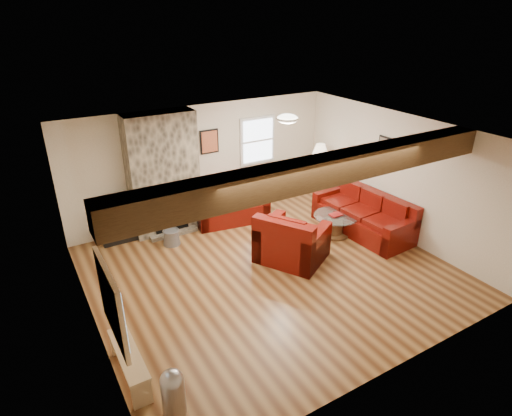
{
  "coord_description": "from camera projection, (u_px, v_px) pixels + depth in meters",
  "views": [
    {
      "loc": [
        -3.52,
        -5.44,
        4.28
      ],
      "look_at": [
        -0.06,
        0.4,
        1.11
      ],
      "focal_mm": 30.0,
      "sensor_mm": 36.0,
      "label": 1
    }
  ],
  "objects": [
    {
      "name": "loveseat",
      "position": [
        230.0,
        202.0,
        9.4
      ],
      "size": [
        1.7,
        1.14,
        0.83
      ],
      "primitive_type": null,
      "rotation": [
        0.0,
        0.0,
        -0.16
      ],
      "color": "#4E0B05",
      "rests_on": "floor"
    },
    {
      "name": "artwork_back",
      "position": [
        210.0,
        142.0,
        9.14
      ],
      "size": [
        0.42,
        0.06,
        0.52
      ],
      "primitive_type": null,
      "color": "black",
      "rests_on": "room"
    },
    {
      "name": "artwork_right",
      "position": [
        388.0,
        148.0,
        8.54
      ],
      "size": [
        0.06,
        0.55,
        0.42
      ],
      "primitive_type": null,
      "color": "black",
      "rests_on": "room"
    },
    {
      "name": "floor_lamp",
      "position": [
        320.0,
        154.0,
        9.69
      ],
      "size": [
        0.39,
        0.39,
        1.52
      ],
      "color": "tan",
      "rests_on": "floor"
    },
    {
      "name": "sofa_three",
      "position": [
        363.0,
        213.0,
        8.9
      ],
      "size": [
        1.03,
        2.22,
        0.84
      ],
      "primitive_type": null,
      "rotation": [
        0.0,
        0.0,
        -1.52
      ],
      "color": "#4E0B05",
      "rests_on": "floor"
    },
    {
      "name": "pedal_bin",
      "position": [
        173.0,
        394.0,
        4.81
      ],
      "size": [
        0.33,
        0.33,
        0.68
      ],
      "primitive_type": null,
      "rotation": [
        0.0,
        0.0,
        0.22
      ],
      "color": "#98989C",
      "rests_on": "floor"
    },
    {
      "name": "pine_bench",
      "position": [
        130.0,
        365.0,
        5.38
      ],
      "size": [
        0.25,
        1.09,
        0.41
      ],
      "primitive_type": null,
      "color": "tan",
      "rests_on": "floor"
    },
    {
      "name": "chimney_breast",
      "position": [
        163.0,
        175.0,
        8.64
      ],
      "size": [
        1.4,
        0.67,
        2.5
      ],
      "color": "#353029",
      "rests_on": "floor"
    },
    {
      "name": "coffee_table",
      "position": [
        335.0,
        225.0,
        8.84
      ],
      "size": [
        0.9,
        0.9,
        0.47
      ],
      "color": "#4D2C18",
      "rests_on": "floor"
    },
    {
      "name": "armchair_red",
      "position": [
        292.0,
        236.0,
        7.89
      ],
      "size": [
        1.46,
        1.52,
        0.94
      ],
      "primitive_type": null,
      "rotation": [
        0.0,
        0.0,
        2.1
      ],
      "color": "#4E0B05",
      "rests_on": "floor"
    },
    {
      "name": "oak_beam",
      "position": [
        322.0,
        171.0,
        5.73
      ],
      "size": [
        6.0,
        0.36,
        0.38
      ],
      "primitive_type": "cube",
      "color": "#372210",
      "rests_on": "room"
    },
    {
      "name": "ceiling_dome",
      "position": [
        287.0,
        120.0,
        7.76
      ],
      "size": [
        0.4,
        0.4,
        0.18
      ],
      "primitive_type": null,
      "color": "silver",
      "rests_on": "room"
    },
    {
      "name": "coal_bucket",
      "position": [
        171.0,
        237.0,
        8.5
      ],
      "size": [
        0.34,
        0.34,
        0.32
      ],
      "primitive_type": null,
      "color": "slate",
      "rests_on": "floor"
    },
    {
      "name": "hatch_window",
      "position": [
        112.0,
        303.0,
        4.53
      ],
      "size": [
        0.08,
        1.0,
        0.9
      ],
      "primitive_type": null,
      "color": "tan",
      "rests_on": "room"
    },
    {
      "name": "television",
      "position": [
        122.0,
        208.0,
        8.48
      ],
      "size": [
        0.74,
        0.1,
        0.43
      ],
      "primitive_type": "imported",
      "color": "black",
      "rests_on": "tv_cabinet"
    },
    {
      "name": "tv_cabinet",
      "position": [
        125.0,
        228.0,
        8.67
      ],
      "size": [
        0.95,
        0.38,
        0.48
      ],
      "primitive_type": "cube",
      "color": "black",
      "rests_on": "floor"
    },
    {
      "name": "back_window",
      "position": [
        258.0,
        140.0,
        9.76
      ],
      "size": [
        0.9,
        0.08,
        1.1
      ],
      "primitive_type": null,
      "color": "silver",
      "rests_on": "room"
    },
    {
      "name": "room",
      "position": [
        271.0,
        208.0,
        7.15
      ],
      "size": [
        8.0,
        8.0,
        8.0
      ],
      "color": "#593017",
      "rests_on": "ground"
    }
  ]
}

